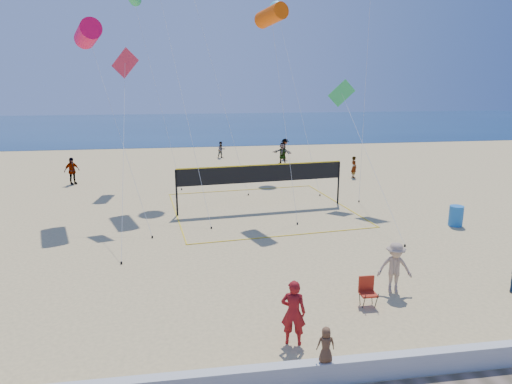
{
  "coord_description": "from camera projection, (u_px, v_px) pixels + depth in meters",
  "views": [
    {
      "loc": [
        -3.47,
        -12.11,
        7.05
      ],
      "look_at": [
        -1.26,
        2.0,
        3.53
      ],
      "focal_mm": 32.0,
      "sensor_mm": 36.0,
      "label": 1
    }
  ],
  "objects": [
    {
      "name": "far_person_0",
      "position": [
        72.0,
        171.0,
        31.42
      ],
      "size": [
        1.13,
        1.07,
        1.88
      ],
      "primitive_type": "imported",
      "rotation": [
        0.0,
        0.0,
        0.71
      ],
      "color": "gray",
      "rests_on": "ground"
    },
    {
      "name": "kite_7",
      "position": [
        277.0,
        10.0,
        33.86
      ],
      "size": [
        1.87,
        9.61,
        12.73
      ],
      "rotation": [
        0.0,
        0.0,
        -0.24
      ],
      "color": "#37D0E6",
      "rests_on": "ground"
    },
    {
      "name": "far_person_1",
      "position": [
        283.0,
        153.0,
        39.08
      ],
      "size": [
        1.75,
        1.4,
        1.86
      ],
      "primitive_type": "imported",
      "rotation": [
        0.0,
        0.0,
        -0.57
      ],
      "color": "gray",
      "rests_on": "ground"
    },
    {
      "name": "kite_2",
      "position": [
        271.0,
        16.0,
        23.72
      ],
      "size": [
        1.58,
        4.78,
        10.87
      ],
      "rotation": [
        0.0,
        0.0,
        0.37
      ],
      "color": "#EE4F03",
      "rests_on": "ground"
    },
    {
      "name": "trash_barrel",
      "position": [
        456.0,
        216.0,
        22.54
      ],
      "size": [
        0.89,
        0.89,
        1.01
      ],
      "primitive_type": "cylinder",
      "rotation": [
        0.0,
        0.0,
        0.42
      ],
      "color": "blue",
      "rests_on": "ground"
    },
    {
      "name": "far_person_2",
      "position": [
        354.0,
        167.0,
        33.54
      ],
      "size": [
        0.43,
        0.62,
        1.6
      ],
      "primitive_type": "imported",
      "rotation": [
        0.0,
        0.0,
        1.66
      ],
      "color": "gray",
      "rests_on": "ground"
    },
    {
      "name": "camp_chair",
      "position": [
        367.0,
        289.0,
        14.56
      ],
      "size": [
        0.51,
        0.64,
        1.05
      ],
      "rotation": [
        0.0,
        0.0,
        -0.0
      ],
      "color": "#A22312",
      "rests_on": "ground"
    },
    {
      "name": "toddler",
      "position": [
        326.0,
        345.0,
        10.63
      ],
      "size": [
        0.45,
        0.31,
        0.88
      ],
      "primitive_type": "imported",
      "rotation": [
        0.0,
        0.0,
        3.06
      ],
      "color": "brown",
      "rests_on": "seawall"
    },
    {
      "name": "kite_4",
      "position": [
        344.0,
        100.0,
        25.95
      ],
      "size": [
        1.61,
        8.6,
        7.09
      ],
      "rotation": [
        0.0,
        0.0,
        0.09
      ],
      "color": "green",
      "rests_on": "ground"
    },
    {
      "name": "volleyball_net",
      "position": [
        261.0,
        179.0,
        25.14
      ],
      "size": [
        10.44,
        10.31,
        2.54
      ],
      "rotation": [
        0.0,
        0.0,
        0.11
      ],
      "color": "black",
      "rests_on": "ground"
    },
    {
      "name": "kite_0",
      "position": [
        88.0,
        34.0,
        23.58
      ],
      "size": [
        4.1,
        7.08,
        10.07
      ],
      "rotation": [
        0.0,
        0.0,
        0.33
      ],
      "color": "#EE0847",
      "rests_on": "ground"
    },
    {
      "name": "seawall",
      "position": [
        341.0,
        371.0,
        10.88
      ],
      "size": [
        32.0,
        0.3,
        0.6
      ],
      "primitive_type": "cube",
      "color": "silver",
      "rests_on": "ground"
    },
    {
      "name": "kite_3",
      "position": [
        125.0,
        73.0,
        22.57
      ],
      "size": [
        1.44,
        7.53,
        8.63
      ],
      "rotation": [
        0.0,
        0.0,
        -0.22
      ],
      "color": "#C7263F",
      "rests_on": "ground"
    },
    {
      "name": "ocean",
      "position": [
        206.0,
        125.0,
        73.29
      ],
      "size": [
        140.0,
        50.0,
        0.03
      ],
      "primitive_type": "cube",
      "color": "#102C4E",
      "rests_on": "ground"
    },
    {
      "name": "woman",
      "position": [
        293.0,
        312.0,
        12.32
      ],
      "size": [
        0.79,
        0.64,
        1.87
      ],
      "primitive_type": "imported",
      "rotation": [
        0.0,
        0.0,
        2.82
      ],
      "color": "maroon",
      "rests_on": "ground"
    },
    {
      "name": "far_person_4",
      "position": [
        285.0,
        149.0,
        41.39
      ],
      "size": [
        0.9,
        1.32,
        1.88
      ],
      "primitive_type": "imported",
      "rotation": [
        0.0,
        0.0,
        1.4
      ],
      "color": "gray",
      "rests_on": "ground"
    },
    {
      "name": "bystander_b",
      "position": [
        395.0,
        268.0,
        15.36
      ],
      "size": [
        1.28,
        0.95,
        1.77
      ],
      "primitive_type": "imported",
      "rotation": [
        0.0,
        0.0,
        -0.27
      ],
      "color": "tan",
      "rests_on": "ground"
    },
    {
      "name": "ground",
      "position": [
        307.0,
        319.0,
        13.83
      ],
      "size": [
        120.0,
        120.0,
        0.0
      ],
      "primitive_type": "plane",
      "color": "#D6B778",
      "rests_on": "ground"
    },
    {
      "name": "far_person_3",
      "position": [
        221.0,
        150.0,
        42.12
      ],
      "size": [
        0.88,
        0.78,
        1.52
      ],
      "primitive_type": "imported",
      "rotation": [
        0.0,
        0.0,
        0.33
      ],
      "color": "gray",
      "rests_on": "ground"
    }
  ]
}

